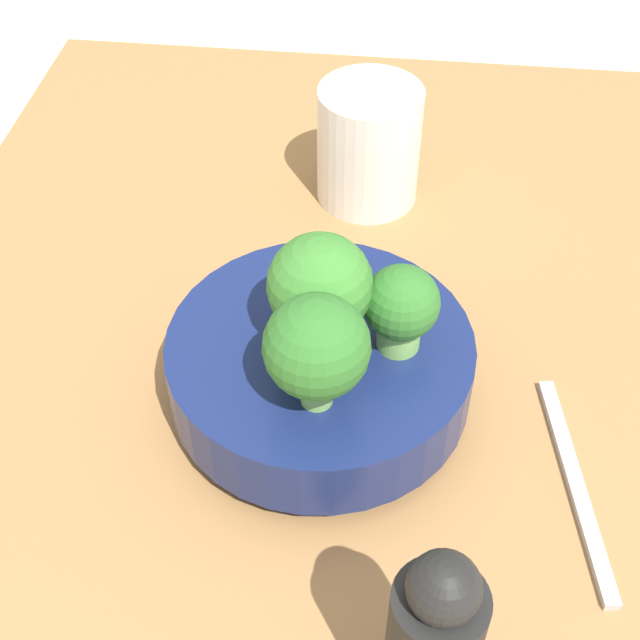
# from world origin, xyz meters

# --- Properties ---
(ground_plane) EXTENTS (6.00, 6.00, 0.00)m
(ground_plane) POSITION_xyz_m (0.00, 0.00, 0.00)
(ground_plane) COLOR beige
(table) EXTENTS (1.00, 0.62, 0.04)m
(table) POSITION_xyz_m (0.00, 0.00, 0.02)
(table) COLOR #9E7042
(table) RESTS_ON ground_plane
(bowl) EXTENTS (0.20, 0.20, 0.06)m
(bowl) POSITION_xyz_m (0.03, -0.02, 0.07)
(bowl) COLOR navy
(bowl) RESTS_ON table
(broccoli_floret_left) EXTENTS (0.06, 0.06, 0.08)m
(broccoli_floret_left) POSITION_xyz_m (-0.02, -0.03, 0.14)
(broccoli_floret_left) COLOR #7AB256
(broccoli_floret_left) RESTS_ON bowl
(broccoli_floret_center) EXTENTS (0.07, 0.07, 0.08)m
(broccoli_floret_center) POSITION_xyz_m (0.03, -0.02, 0.15)
(broccoli_floret_center) COLOR #609347
(broccoli_floret_center) RESTS_ON bowl
(broccoli_floret_front) EXTENTS (0.05, 0.05, 0.06)m
(broccoli_floret_front) POSITION_xyz_m (0.03, -0.07, 0.13)
(broccoli_floret_front) COLOR #7AB256
(broccoli_floret_front) RESTS_ON bowl
(cup) EXTENTS (0.09, 0.09, 0.10)m
(cup) POSITION_xyz_m (0.26, -0.04, 0.09)
(cup) COLOR silver
(cup) RESTS_ON table
(fork) EXTENTS (0.17, 0.04, 0.01)m
(fork) POSITION_xyz_m (-0.03, -0.19, 0.04)
(fork) COLOR #B2B2B7
(fork) RESTS_ON table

